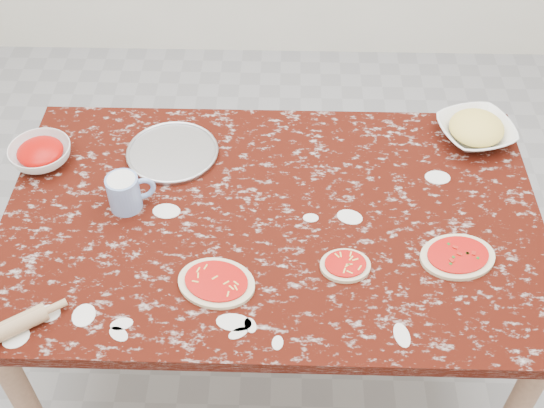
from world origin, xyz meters
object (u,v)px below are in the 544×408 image
(cheese_bowl, at_px, (475,132))
(flour_mug, at_px, (125,192))
(rolling_pin, at_px, (1,332))
(worktable, at_px, (272,234))
(sauce_bowl, at_px, (41,155))
(pizza_tray, at_px, (173,153))

(cheese_bowl, distance_m, flour_mug, 1.15)
(flour_mug, distance_m, rolling_pin, 0.53)
(flour_mug, xyz_separation_m, rolling_pin, (-0.24, -0.47, -0.03))
(worktable, bearing_deg, rolling_pin, -146.74)
(sauce_bowl, relative_size, rolling_pin, 0.82)
(rolling_pin, bearing_deg, pizza_tray, 64.07)
(pizza_tray, xyz_separation_m, rolling_pin, (-0.34, -0.70, 0.02))
(worktable, xyz_separation_m, flour_mug, (-0.43, 0.03, 0.14))
(worktable, bearing_deg, flour_mug, 176.17)
(flour_mug, height_order, rolling_pin, flour_mug)
(cheese_bowl, relative_size, rolling_pin, 1.01)
(worktable, relative_size, pizza_tray, 5.52)
(flour_mug, bearing_deg, pizza_tray, 66.04)
(pizza_tray, height_order, rolling_pin, rolling_pin)
(worktable, height_order, sauce_bowl, sauce_bowl)
(worktable, relative_size, sauce_bowl, 8.20)
(worktable, height_order, rolling_pin, rolling_pin)
(cheese_bowl, xyz_separation_m, flour_mug, (-1.09, -0.34, 0.03))
(pizza_tray, relative_size, sauce_bowl, 1.49)
(pizza_tray, bearing_deg, flour_mug, -113.96)
(sauce_bowl, relative_size, cheese_bowl, 0.82)
(pizza_tray, distance_m, rolling_pin, 0.78)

